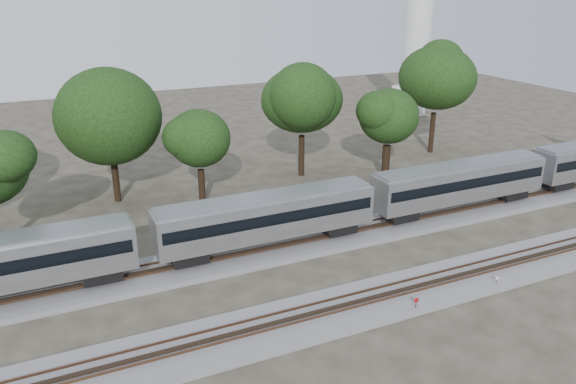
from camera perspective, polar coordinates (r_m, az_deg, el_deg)
name	(u,v)px	position (r m, az deg, el deg)	size (l,w,h in m)	color
ground	(308,285)	(40.72, 2.09, -9.45)	(160.00, 160.00, 0.00)	#383328
track_far	(275,249)	(45.41, -1.32, -5.77)	(160.00, 5.00, 0.73)	slate
track_near	(336,311)	(37.62, 4.88, -11.94)	(160.00, 5.00, 0.73)	slate
train	(268,215)	(43.94, -2.00, -2.34)	(92.02, 3.17, 4.68)	silver
switch_stand_red	(416,303)	(38.18, 12.88, -10.97)	(0.36, 0.07, 1.15)	#512D19
switch_stand_white	(497,281)	(42.77, 20.47, -8.43)	(0.28, 0.09, 0.89)	#512D19
switch_lever	(436,302)	(39.83, 14.85, -10.71)	(0.50, 0.30, 0.30)	#512D19
tree_3	(109,117)	(55.60, -17.76, 7.30)	(8.63, 8.63, 12.17)	black
tree_4	(199,138)	(53.04, -9.03, 5.39)	(6.80, 6.80, 9.59)	black
tree_5	(302,100)	(60.68, 1.43, 9.33)	(8.63, 8.63, 12.17)	black
tree_6	(389,116)	(60.83, 10.20, 7.57)	(7.10, 7.10, 10.00)	black
tree_7	(437,78)	(71.75, 14.90, 11.15)	(9.53, 9.53, 13.43)	black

